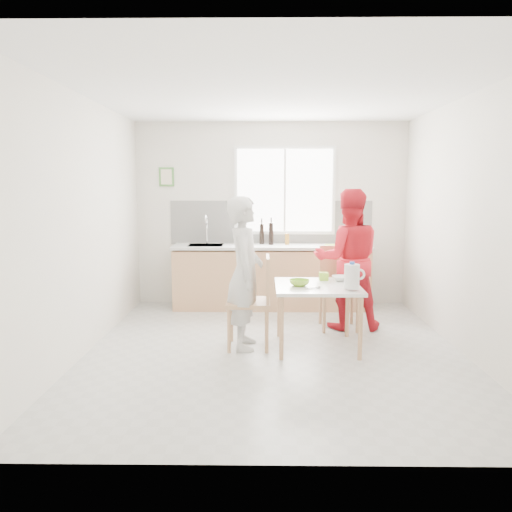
{
  "coord_description": "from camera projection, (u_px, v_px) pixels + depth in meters",
  "views": [
    {
      "loc": [
        -0.13,
        -5.21,
        1.76
      ],
      "look_at": [
        -0.2,
        0.2,
        1.0
      ],
      "focal_mm": 35.0,
      "sensor_mm": 36.0,
      "label": 1
    }
  ],
  "objects": [
    {
      "name": "backsplash",
      "position": [
        271.0,
        223.0,
        7.45
      ],
      "size": [
        3.0,
        0.02,
        0.65
      ],
      "primitive_type": "cube",
      "color": "white",
      "rests_on": "room_shell"
    },
    {
      "name": "picture_frame",
      "position": [
        166.0,
        177.0,
        7.37
      ],
      "size": [
        0.22,
        0.03,
        0.28
      ],
      "color": "#519242",
      "rests_on": "room_shell"
    },
    {
      "name": "jar_amber",
      "position": [
        287.0,
        239.0,
        7.25
      ],
      "size": [
        0.06,
        0.06,
        0.16
      ],
      "primitive_type": "cylinder",
      "color": "#8C5D1E",
      "rests_on": "kitchen_counter"
    },
    {
      "name": "cutting_board",
      "position": [
        338.0,
        246.0,
        7.1
      ],
      "size": [
        0.36,
        0.26,
        0.01
      ],
      "primitive_type": "cube",
      "rotation": [
        0.0,
        0.0,
        -0.02
      ],
      "color": "#A0CB2E",
      "rests_on": "kitchen_counter"
    },
    {
      "name": "green_box",
      "position": [
        324.0,
        276.0,
        5.68
      ],
      "size": [
        0.1,
        0.1,
        0.09
      ],
      "primitive_type": "cube",
      "rotation": [
        0.0,
        0.0,
        -0.0
      ],
      "color": "#99D431",
      "rests_on": "dining_table"
    },
    {
      "name": "bowl_white",
      "position": [
        342.0,
        278.0,
        5.65
      ],
      "size": [
        0.22,
        0.22,
        0.05
      ],
      "primitive_type": "imported",
      "rotation": [
        0.0,
        0.0,
        -0.0
      ],
      "color": "white",
      "rests_on": "dining_table"
    },
    {
      "name": "person_red",
      "position": [
        348.0,
        259.0,
        6.15
      ],
      "size": [
        0.84,
        0.66,
        1.73
      ],
      "primitive_type": "imported",
      "rotation": [
        0.0,
        0.0,
        3.14
      ],
      "color": "red",
      "rests_on": "ground"
    },
    {
      "name": "chair_far",
      "position": [
        338.0,
        283.0,
        6.24
      ],
      "size": [
        0.47,
        0.47,
        1.02
      ],
      "rotation": [
        0.0,
        0.0,
        -0.0
      ],
      "color": "tan",
      "rests_on": "ground"
    },
    {
      "name": "chair_left",
      "position": [
        255.0,
        298.0,
        5.44
      ],
      "size": [
        0.47,
        0.47,
        1.01
      ],
      "rotation": [
        0.0,
        0.0,
        -1.57
      ],
      "color": "tan",
      "rests_on": "ground"
    },
    {
      "name": "ground",
      "position": [
        274.0,
        350.0,
        5.4
      ],
      "size": [
        4.5,
        4.5,
        0.0
      ],
      "primitive_type": "plane",
      "color": "#B7B7B2",
      "rests_on": "ground"
    },
    {
      "name": "spoon",
      "position": [
        312.0,
        288.0,
        5.19
      ],
      "size": [
        0.15,
        0.07,
        0.01
      ],
      "primitive_type": "cylinder",
      "rotation": [
        0.0,
        1.57,
        0.35
      ],
      "color": "#A5A5AA",
      "rests_on": "dining_table"
    },
    {
      "name": "wine_bottle_b",
      "position": [
        262.0,
        234.0,
        7.31
      ],
      "size": [
        0.07,
        0.07,
        0.3
      ],
      "primitive_type": "cylinder",
      "color": "black",
      "rests_on": "kitchen_counter"
    },
    {
      "name": "person_white",
      "position": [
        245.0,
        273.0,
        5.4
      ],
      "size": [
        0.4,
        0.61,
        1.66
      ],
      "primitive_type": "imported",
      "rotation": [
        0.0,
        0.0,
        1.57
      ],
      "color": "silver",
      "rests_on": "ground"
    },
    {
      "name": "kitchen_counter",
      "position": [
        271.0,
        279.0,
        7.27
      ],
      "size": [
        2.84,
        0.64,
        1.37
      ],
      "color": "tan",
      "rests_on": "ground"
    },
    {
      "name": "bowl_green",
      "position": [
        299.0,
        283.0,
        5.36
      ],
      "size": [
        0.22,
        0.22,
        0.07
      ],
      "primitive_type": "imported",
      "rotation": [
        0.0,
        0.0,
        -0.0
      ],
      "color": "#89CA2E",
      "rests_on": "dining_table"
    },
    {
      "name": "milk_jug",
      "position": [
        352.0,
        276.0,
        5.1
      ],
      "size": [
        0.22,
        0.16,
        0.28
      ],
      "rotation": [
        0.0,
        0.0,
        -0.0
      ],
      "color": "white",
      "rests_on": "dining_table"
    },
    {
      "name": "room_shell",
      "position": [
        275.0,
        198.0,
        5.17
      ],
      "size": [
        4.5,
        4.5,
        4.5
      ],
      "color": "silver",
      "rests_on": "ground"
    },
    {
      "name": "window",
      "position": [
        285.0,
        191.0,
        7.37
      ],
      "size": [
        1.5,
        0.06,
        1.3
      ],
      "color": "white",
      "rests_on": "room_shell"
    },
    {
      "name": "soap_bottle",
      "position": [
        239.0,
        237.0,
        7.37
      ],
      "size": [
        0.12,
        0.12,
        0.2
      ],
      "primitive_type": "imported",
      "rotation": [
        0.0,
        0.0,
        -0.4
      ],
      "color": "#999999",
      "rests_on": "kitchen_counter"
    },
    {
      "name": "dining_table",
      "position": [
        317.0,
        291.0,
        5.42
      ],
      "size": [
        0.91,
        0.91,
        0.7
      ],
      "rotation": [
        0.0,
        0.0,
        -0.0
      ],
      "color": "white",
      "rests_on": "ground"
    },
    {
      "name": "wine_bottle_a",
      "position": [
        271.0,
        234.0,
        7.23
      ],
      "size": [
        0.07,
        0.07,
        0.32
      ],
      "primitive_type": "cylinder",
      "color": "black",
      "rests_on": "kitchen_counter"
    }
  ]
}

